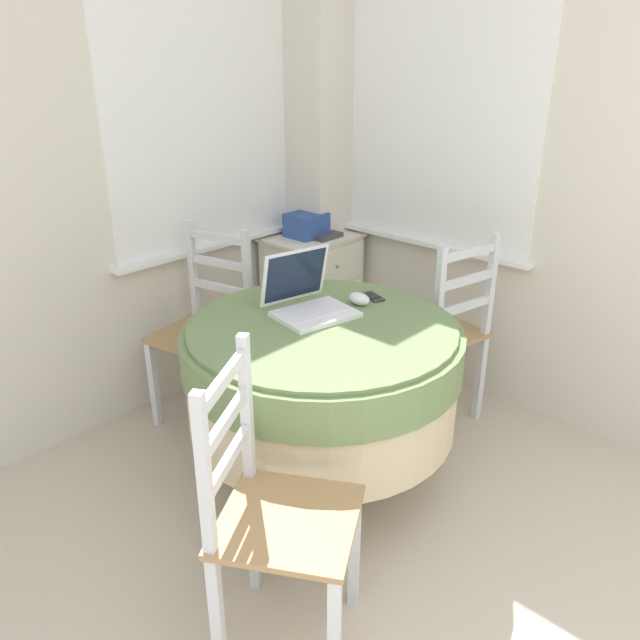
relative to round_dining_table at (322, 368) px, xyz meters
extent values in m
cube|color=white|center=(0.33, 1.10, 0.94)|extent=(1.10, 0.01, 1.42)
cube|color=white|center=(0.33, 1.07, 0.22)|extent=(1.18, 0.07, 0.02)
cube|color=white|center=(1.16, 0.28, 0.94)|extent=(0.01, 1.10, 1.42)
cube|color=white|center=(1.13, 0.28, 0.22)|extent=(0.07, 1.18, 0.02)
cube|color=beige|center=(1.02, 0.97, 0.73)|extent=(0.28, 0.28, 2.55)
cylinder|color=#4C3D2D|center=(0.00, 0.00, -0.53)|extent=(0.36, 0.36, 0.03)
cylinder|color=#4C3D2D|center=(0.00, 0.00, -0.17)|extent=(0.11, 0.11, 0.69)
cylinder|color=beige|center=(0.00, 0.00, -0.04)|extent=(1.07, 1.07, 0.41)
cylinder|color=#6B8451|center=(0.00, 0.00, 0.09)|extent=(1.10, 1.10, 0.16)
cylinder|color=#6B8451|center=(0.00, 0.00, 0.18)|extent=(1.04, 1.04, 0.02)
cube|color=white|center=(0.04, 0.08, 0.20)|extent=(0.34, 0.29, 0.02)
cube|color=silver|center=(0.05, 0.09, 0.21)|extent=(0.29, 0.19, 0.00)
cube|color=white|center=(0.07, 0.22, 0.32)|extent=(0.31, 0.12, 0.23)
cube|color=#192338|center=(0.07, 0.21, 0.32)|extent=(0.28, 0.10, 0.20)
ellipsoid|color=white|center=(0.26, 0.03, 0.21)|extent=(0.06, 0.10, 0.05)
cube|color=#2D2D33|center=(0.36, 0.04, 0.19)|extent=(0.09, 0.13, 0.01)
cube|color=black|center=(0.36, 0.04, 0.20)|extent=(0.07, 0.09, 0.00)
cube|color=#A87F51|center=(-0.02, 0.78, -0.09)|extent=(0.47, 0.46, 0.02)
cube|color=silver|center=(-0.22, 0.90, -0.33)|extent=(0.04, 0.04, 0.45)
cube|color=silver|center=(-0.15, 0.58, -0.33)|extent=(0.04, 0.04, 0.45)
cube|color=silver|center=(0.11, 0.98, -0.33)|extent=(0.04, 0.04, 0.45)
cube|color=silver|center=(0.18, 0.65, -0.33)|extent=(0.04, 0.04, 0.45)
cube|color=silver|center=(0.11, 0.98, 0.16)|extent=(0.04, 0.04, 0.49)
cube|color=silver|center=(0.18, 0.65, 0.16)|extent=(0.04, 0.04, 0.49)
cube|color=silver|center=(0.15, 0.81, 0.35)|extent=(0.09, 0.33, 0.04)
cube|color=silver|center=(0.15, 0.81, 0.22)|extent=(0.09, 0.33, 0.04)
cube|color=silver|center=(0.15, 0.81, 0.10)|extent=(0.09, 0.33, 0.04)
cube|color=#A87F51|center=(0.78, -0.02, -0.09)|extent=(0.46, 0.46, 0.02)
cube|color=silver|center=(0.98, 0.11, -0.33)|extent=(0.04, 0.04, 0.45)
cube|color=silver|center=(0.65, 0.18, -0.33)|extent=(0.04, 0.04, 0.45)
cube|color=silver|center=(0.91, -0.23, -0.33)|extent=(0.04, 0.04, 0.45)
cube|color=silver|center=(0.58, -0.16, -0.33)|extent=(0.04, 0.04, 0.45)
cube|color=silver|center=(0.91, -0.23, 0.16)|extent=(0.04, 0.04, 0.49)
cube|color=silver|center=(0.58, -0.16, 0.16)|extent=(0.04, 0.04, 0.49)
cube|color=silver|center=(0.74, -0.19, 0.35)|extent=(0.33, 0.09, 0.04)
cube|color=silver|center=(0.74, -0.19, 0.22)|extent=(0.33, 0.09, 0.04)
cube|color=silver|center=(0.74, -0.19, 0.10)|extent=(0.33, 0.09, 0.04)
cube|color=#A87F51|center=(-0.63, -0.45, -0.09)|extent=(0.53, 0.54, 0.02)
cube|color=silver|center=(-0.69, -0.68, -0.33)|extent=(0.05, 0.05, 0.45)
cube|color=silver|center=(-0.40, -0.51, -0.33)|extent=(0.05, 0.05, 0.45)
cube|color=silver|center=(-0.87, -0.39, -0.33)|extent=(0.05, 0.05, 0.45)
cube|color=silver|center=(-0.57, -0.22, -0.33)|extent=(0.05, 0.05, 0.45)
cube|color=silver|center=(-0.87, -0.39, 0.16)|extent=(0.04, 0.04, 0.49)
cube|color=silver|center=(-0.57, -0.22, 0.16)|extent=(0.04, 0.04, 0.49)
cube|color=silver|center=(-0.72, -0.30, 0.35)|extent=(0.30, 0.19, 0.04)
cube|color=silver|center=(-0.72, -0.30, 0.22)|extent=(0.30, 0.19, 0.04)
cube|color=silver|center=(-0.72, -0.30, 0.10)|extent=(0.30, 0.19, 0.04)
cube|color=silver|center=(0.88, 0.88, -0.19)|extent=(0.49, 0.37, 0.72)
cube|color=silver|center=(0.88, 0.88, 0.18)|extent=(0.52, 0.39, 0.02)
cube|color=white|center=(0.88, 0.70, 0.05)|extent=(0.43, 0.01, 0.21)
sphere|color=olive|center=(0.88, 0.69, 0.05)|extent=(0.02, 0.02, 0.02)
cube|color=white|center=(0.88, 0.70, -0.19)|extent=(0.43, 0.01, 0.21)
sphere|color=olive|center=(0.88, 0.69, -0.19)|extent=(0.02, 0.02, 0.02)
cube|color=white|center=(0.88, 0.70, -0.43)|extent=(0.43, 0.01, 0.21)
sphere|color=olive|center=(0.88, 0.69, -0.43)|extent=(0.02, 0.02, 0.02)
cube|color=#2D4C93|center=(0.85, 0.90, 0.26)|extent=(0.20, 0.18, 0.13)
cube|color=#3F3F44|center=(0.90, 0.87, 0.20)|extent=(0.17, 0.26, 0.02)
camera|label=1|loc=(-1.62, -1.48, 1.16)|focal=35.00mm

